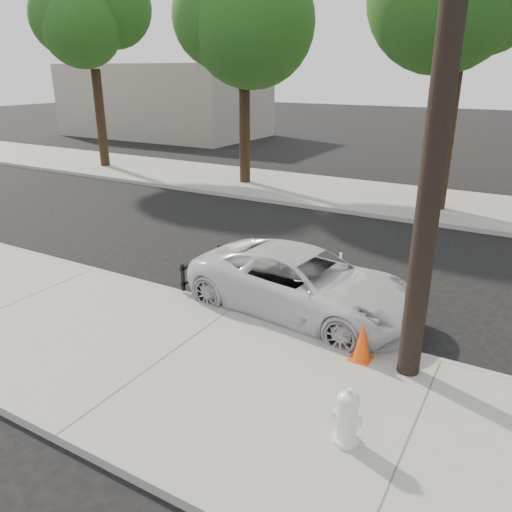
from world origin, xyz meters
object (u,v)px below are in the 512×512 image
at_px(police_cruiser, 304,283).
at_px(fire_hydrant, 347,418).
at_px(traffic_cone, 362,342).
at_px(utility_pole, 446,63).

xyz_separation_m(police_cruiser, fire_hydrant, (2.13, -3.29, -0.15)).
relative_size(fire_hydrant, traffic_cone, 1.12).
bearing_deg(utility_pole, traffic_cone, -177.14).
relative_size(police_cruiser, fire_hydrant, 6.36).
bearing_deg(traffic_cone, fire_hydrant, -76.74).
xyz_separation_m(utility_pole, police_cruiser, (-2.42, 1.28, -4.04)).
height_order(utility_pole, traffic_cone, utility_pole).
distance_m(police_cruiser, fire_hydrant, 3.92).
bearing_deg(utility_pole, fire_hydrant, -98.28).
xyz_separation_m(utility_pole, traffic_cone, (-0.76, -0.04, -4.23)).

